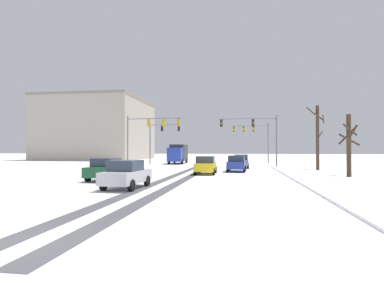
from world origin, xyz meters
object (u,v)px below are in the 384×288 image
Objects in this scene: office_building_far_left_block at (98,129)px; bare_tree_sidewalk_far at (318,136)px; car_silver_fifth at (126,174)px; car_dark_green_fourth at (107,169)px; car_yellow_cab_third at (206,165)px; car_grey_lead at (241,161)px; traffic_signal_far_left at (160,134)px; traffic_signal_near_left at (149,129)px; bare_tree_sidewalk_mid at (349,143)px; box_truck_delivery at (178,153)px; car_blue_second at (237,164)px; traffic_signal_near_right at (256,130)px; traffic_signal_far_right at (254,134)px.

bare_tree_sidewalk_far is at bearing -38.57° from office_building_far_left_block.
office_building_far_left_block reaches higher than car_silver_fifth.
car_silver_fifth is (3.10, -4.26, 0.00)m from car_dark_green_fourth.
office_building_far_left_block is (-28.89, 39.01, 6.01)m from car_yellow_cab_third.
car_grey_lead and car_yellow_cab_third have the same top height.
traffic_signal_far_left is at bearing 115.40° from car_yellow_cab_third.
bare_tree_sidewalk_far is 0.33× the size of office_building_far_left_block.
traffic_signal_near_left is 19.72m from bare_tree_sidewalk_far.
bare_tree_sidewalk_mid is 0.24× the size of office_building_far_left_block.
box_truck_delivery is (2.61, 1.13, -2.96)m from traffic_signal_far_left.
car_blue_second is 0.60× the size of bare_tree_sidewalk_far.
traffic_signal_near_right is 7.87m from bare_tree_sidewalk_far.
car_dark_green_fourth is 0.19× the size of office_building_far_left_block.
car_silver_fifth is at bearing -110.36° from traffic_signal_near_right.
bare_tree_sidewalk_mid is 0.74× the size of bare_tree_sidewalk_far.
car_yellow_cab_third is (8.19, -9.55, -4.01)m from traffic_signal_near_left.
traffic_signal_far_right is 1.56× the size of car_blue_second.
traffic_signal_near_left is at bearing -177.80° from car_grey_lead.
traffic_signal_far_right is 36.11m from car_silver_fifth.
traffic_signal_near_right is at bearing 118.87° from bare_tree_sidewalk_mid.
traffic_signal_far_left is at bearing -156.61° from box_truck_delivery.
traffic_signal_far_right is 1.58× the size of car_grey_lead.
traffic_signal_near_right is 1.74× the size of car_silver_fifth.
car_blue_second is 1.01× the size of car_yellow_cab_third.
box_truck_delivery is at bearing -166.07° from traffic_signal_far_right.
bare_tree_sidewalk_far is (14.72, 18.05, 2.90)m from car_silver_fifth.
traffic_signal_far_right is (13.42, 14.19, -0.04)m from traffic_signal_near_left.
car_yellow_cab_third is 48.91m from office_building_far_left_block.
traffic_signal_far_left is 1.58× the size of car_yellow_cab_third.
car_grey_lead is at bearing 128.44° from bare_tree_sidewalk_mid.
car_yellow_cab_third is 12.16m from bare_tree_sidewalk_mid.
car_grey_lead is at bearing -37.65° from traffic_signal_far_left.
car_blue_second is 0.81× the size of bare_tree_sidewalk_mid.
car_dark_green_fourth is (-9.67, -16.84, 0.00)m from car_grey_lead.
box_truck_delivery is (-11.73, 9.24, -3.06)m from traffic_signal_near_right.
car_blue_second is 9.62m from bare_tree_sidewalk_far.
traffic_signal_near_left is at bearing 151.95° from car_blue_second.
traffic_signal_far_left is 27.61m from office_building_far_left_block.
car_silver_fifth is at bearing -112.45° from car_blue_second.
car_blue_second is (12.07, -15.92, -3.78)m from traffic_signal_far_left.
traffic_signal_near_right is 1.04× the size of bare_tree_sidewalk_far.
traffic_signal_far_left is (-14.56, -4.09, -0.19)m from traffic_signal_far_right.
bare_tree_sidewalk_far reaches higher than car_yellow_cab_third.
box_truck_delivery is (-3.32, 31.88, 0.82)m from car_silver_fifth.
bare_tree_sidewalk_far is (-0.63, 8.00, 0.96)m from bare_tree_sidewalk_mid.
office_building_far_left_block is (-22.17, 18.23, 5.19)m from box_truck_delivery.
office_building_far_left_block reaches higher than traffic_signal_far_left.
traffic_signal_far_right is 0.31× the size of office_building_far_left_block.
box_truck_delivery is at bearing 130.53° from bare_tree_sidewalk_mid.
traffic_signal_far_right is at bearing 69.04° from car_dark_green_fourth.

